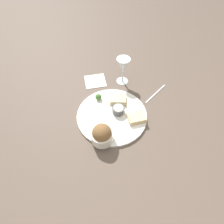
{
  "coord_description": "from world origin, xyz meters",
  "views": [
    {
      "loc": [
        -0.18,
        0.5,
        0.73
      ],
      "look_at": [
        0.0,
        0.0,
        0.03
      ],
      "focal_mm": 28.0,
      "sensor_mm": 36.0,
      "label": 1
    }
  ],
  "objects_px": {
    "fork": "(156,93)",
    "cheese_toast_far": "(137,118)",
    "cheese_toast_near": "(118,99)",
    "napkin": "(95,81)",
    "sauce_ramekin": "(118,110)",
    "salad_bowl": "(102,135)",
    "wine_glass": "(123,66)"
  },
  "relations": [
    {
      "from": "cheese_toast_near",
      "to": "fork",
      "type": "bearing_deg",
      "value": -143.33
    },
    {
      "from": "cheese_toast_near",
      "to": "salad_bowl",
      "type": "bearing_deg",
      "value": 91.96
    },
    {
      "from": "wine_glass",
      "to": "fork",
      "type": "bearing_deg",
      "value": 170.65
    },
    {
      "from": "salad_bowl",
      "to": "napkin",
      "type": "height_order",
      "value": "salad_bowl"
    },
    {
      "from": "salad_bowl",
      "to": "wine_glass",
      "type": "bearing_deg",
      "value": -84.78
    },
    {
      "from": "salad_bowl",
      "to": "cheese_toast_far",
      "type": "bearing_deg",
      "value": -125.99
    },
    {
      "from": "salad_bowl",
      "to": "cheese_toast_far",
      "type": "xyz_separation_m",
      "value": [
        -0.12,
        -0.16,
        -0.03
      ]
    },
    {
      "from": "cheese_toast_near",
      "to": "napkin",
      "type": "xyz_separation_m",
      "value": [
        0.18,
        -0.11,
        -0.02
      ]
    },
    {
      "from": "salad_bowl",
      "to": "cheese_toast_far",
      "type": "height_order",
      "value": "salad_bowl"
    },
    {
      "from": "sauce_ramekin",
      "to": "napkin",
      "type": "relative_size",
      "value": 0.38
    },
    {
      "from": "sauce_ramekin",
      "to": "cheese_toast_near",
      "type": "xyz_separation_m",
      "value": [
        0.03,
        -0.07,
        -0.01
      ]
    },
    {
      "from": "salad_bowl",
      "to": "fork",
      "type": "xyz_separation_m",
      "value": [
        -0.17,
        -0.38,
        -0.05
      ]
    },
    {
      "from": "sauce_ramekin",
      "to": "fork",
      "type": "height_order",
      "value": "sauce_ramekin"
    },
    {
      "from": "wine_glass",
      "to": "fork",
      "type": "distance_m",
      "value": 0.24
    },
    {
      "from": "salad_bowl",
      "to": "napkin",
      "type": "relative_size",
      "value": 0.62
    },
    {
      "from": "cheese_toast_far",
      "to": "fork",
      "type": "distance_m",
      "value": 0.23
    },
    {
      "from": "sauce_ramekin",
      "to": "napkin",
      "type": "height_order",
      "value": "sauce_ramekin"
    },
    {
      "from": "sauce_ramekin",
      "to": "napkin",
      "type": "distance_m",
      "value": 0.28
    },
    {
      "from": "sauce_ramekin",
      "to": "cheese_toast_far",
      "type": "relative_size",
      "value": 0.57
    },
    {
      "from": "cheese_toast_near",
      "to": "cheese_toast_far",
      "type": "distance_m",
      "value": 0.15
    },
    {
      "from": "cheese_toast_near",
      "to": "cheese_toast_far",
      "type": "xyz_separation_m",
      "value": [
        -0.13,
        0.08,
        0.0
      ]
    },
    {
      "from": "sauce_ramekin",
      "to": "cheese_toast_far",
      "type": "height_order",
      "value": "sauce_ramekin"
    },
    {
      "from": "sauce_ramekin",
      "to": "fork",
      "type": "xyz_separation_m",
      "value": [
        -0.16,
        -0.21,
        -0.03
      ]
    },
    {
      "from": "fork",
      "to": "cheese_toast_far",
      "type": "bearing_deg",
      "value": 75.81
    },
    {
      "from": "fork",
      "to": "cheese_toast_near",
      "type": "bearing_deg",
      "value": 36.67
    },
    {
      "from": "salad_bowl",
      "to": "napkin",
      "type": "distance_m",
      "value": 0.41
    },
    {
      "from": "cheese_toast_near",
      "to": "napkin",
      "type": "height_order",
      "value": "cheese_toast_near"
    },
    {
      "from": "fork",
      "to": "salad_bowl",
      "type": "bearing_deg",
      "value": 65.52
    },
    {
      "from": "cheese_toast_near",
      "to": "sauce_ramekin",
      "type": "bearing_deg",
      "value": 110.43
    },
    {
      "from": "cheese_toast_far",
      "to": "fork",
      "type": "xyz_separation_m",
      "value": [
        -0.06,
        -0.22,
        -0.02
      ]
    },
    {
      "from": "cheese_toast_far",
      "to": "napkin",
      "type": "xyz_separation_m",
      "value": [
        0.31,
        -0.2,
        -0.02
      ]
    },
    {
      "from": "cheese_toast_near",
      "to": "fork",
      "type": "height_order",
      "value": "cheese_toast_near"
    }
  ]
}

